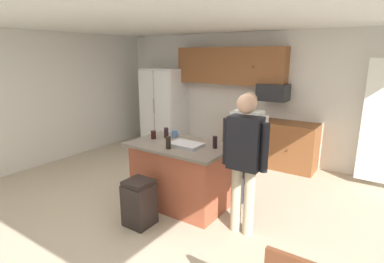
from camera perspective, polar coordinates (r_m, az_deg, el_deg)
floor at (r=4.63m, az=-4.31°, el=-13.46°), size 7.04×7.04×0.00m
ceiling at (r=4.13m, az=-5.02°, el=20.48°), size 7.04×7.04×0.00m
back_wall at (r=6.58m, az=10.83°, el=6.56°), size 6.40×0.10×2.60m
side_wall_left at (r=6.65m, az=-26.86°, el=5.36°), size 0.10×5.60×2.60m
cabinet_run_upper at (r=6.52m, az=7.08°, el=12.15°), size 2.40×0.38×0.75m
cabinet_run_lower at (r=6.24m, az=14.35°, el=-2.02°), size 1.80×0.63×0.90m
refrigerator at (r=7.31m, az=-5.22°, el=4.51°), size 0.94×0.76×1.85m
microwave_over_range at (r=6.07m, az=14.99°, el=7.13°), size 0.56×0.40×0.32m
kitchen_island at (r=4.41m, az=-2.20°, el=-8.09°), size 1.43×0.88×0.93m
person_guest_right at (r=4.33m, az=10.36°, el=-2.00°), size 0.57×0.22×1.66m
person_elder_center at (r=3.61m, az=9.83°, el=-4.48°), size 0.57×0.23×1.73m
glass_short_whisky at (r=4.04m, az=-4.47°, el=-2.13°), size 0.07×0.07×0.16m
glass_dark_ale at (r=4.58m, az=-4.86°, el=-0.22°), size 0.07×0.07×0.15m
glass_pilsner at (r=4.54m, az=-7.26°, el=-0.62°), size 0.08×0.08×0.12m
glass_stout_tall at (r=4.06m, az=4.34°, el=-2.02°), size 0.06×0.06×0.16m
mug_ceramic_white at (r=4.62m, az=-3.28°, el=-0.40°), size 0.13×0.09×0.10m
serving_tray at (r=4.15m, az=-1.14°, el=-2.48°), size 0.44×0.30×0.04m
trash_bin at (r=4.06m, az=-9.86°, el=-13.04°), size 0.34×0.34×0.61m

